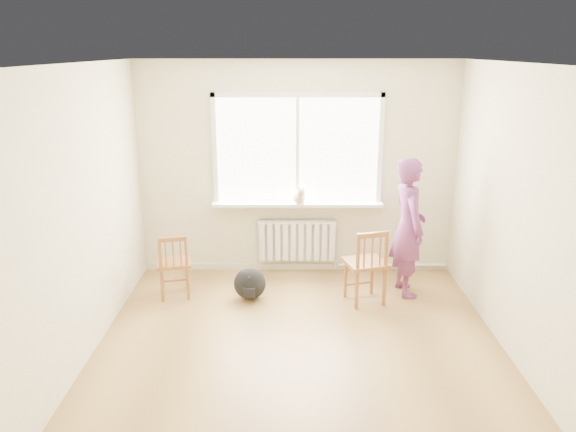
{
  "coord_description": "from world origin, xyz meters",
  "views": [
    {
      "loc": [
        -0.1,
        -4.7,
        2.83
      ],
      "look_at": [
        -0.12,
        1.2,
        1.05
      ],
      "focal_mm": 35.0,
      "sensor_mm": 36.0,
      "label": 1
    }
  ],
  "objects_px": {
    "person": "(408,227)",
    "cat": "(299,196)",
    "backpack": "(250,284)",
    "chair_left": "(174,266)",
    "chair_right": "(367,266)"
  },
  "relations": [
    {
      "from": "chair_left",
      "to": "person",
      "type": "height_order",
      "value": "person"
    },
    {
      "from": "person",
      "to": "backpack",
      "type": "relative_size",
      "value": 4.39
    },
    {
      "from": "backpack",
      "to": "chair_right",
      "type": "bearing_deg",
      "value": -4.5
    },
    {
      "from": "chair_left",
      "to": "chair_right",
      "type": "height_order",
      "value": "chair_right"
    },
    {
      "from": "chair_left",
      "to": "chair_right",
      "type": "relative_size",
      "value": 0.87
    },
    {
      "from": "chair_right",
      "to": "person",
      "type": "bearing_deg",
      "value": -165.85
    },
    {
      "from": "chair_left",
      "to": "cat",
      "type": "bearing_deg",
      "value": -167.56
    },
    {
      "from": "cat",
      "to": "backpack",
      "type": "height_order",
      "value": "cat"
    },
    {
      "from": "person",
      "to": "cat",
      "type": "xyz_separation_m",
      "value": [
        -1.26,
        0.54,
        0.23
      ]
    },
    {
      "from": "person",
      "to": "cat",
      "type": "relative_size",
      "value": 4.32
    },
    {
      "from": "person",
      "to": "backpack",
      "type": "xyz_separation_m",
      "value": [
        -1.85,
        -0.19,
        -0.63
      ]
    },
    {
      "from": "chair_left",
      "to": "cat",
      "type": "relative_size",
      "value": 2.06
    },
    {
      "from": "person",
      "to": "cat",
      "type": "bearing_deg",
      "value": 58.81
    },
    {
      "from": "chair_right",
      "to": "backpack",
      "type": "xyz_separation_m",
      "value": [
        -1.34,
        0.11,
        -0.27
      ]
    },
    {
      "from": "chair_right",
      "to": "person",
      "type": "relative_size",
      "value": 0.55
    }
  ]
}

